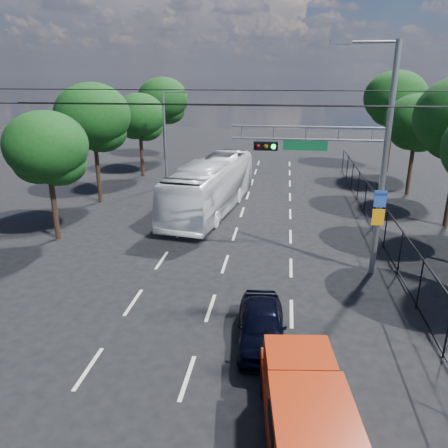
% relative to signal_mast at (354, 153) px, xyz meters
% --- Properties ---
extents(ground, '(120.00, 120.00, 0.00)m').
position_rel_signal_mast_xyz_m(ground, '(-5.28, -7.99, -5.24)').
color(ground, black).
rests_on(ground, ground).
extents(lane_markings, '(6.12, 38.00, 0.01)m').
position_rel_signal_mast_xyz_m(lane_markings, '(-5.28, 6.01, -5.24)').
color(lane_markings, beige).
rests_on(lane_markings, ground).
extents(signal_mast, '(6.43, 0.39, 9.50)m').
position_rel_signal_mast_xyz_m(signal_mast, '(0.00, 0.00, 0.00)').
color(signal_mast, slate).
rests_on(signal_mast, ground).
extents(streetlight_left, '(2.09, 0.22, 7.08)m').
position_rel_signal_mast_xyz_m(streetlight_left, '(-11.62, 14.01, -1.30)').
color(streetlight_left, slate).
rests_on(streetlight_left, ground).
extents(utility_wires, '(22.00, 5.04, 0.74)m').
position_rel_signal_mast_xyz_m(utility_wires, '(-5.28, 0.84, 1.99)').
color(utility_wires, black).
rests_on(utility_wires, ground).
extents(fence_right, '(0.06, 34.03, 2.00)m').
position_rel_signal_mast_xyz_m(fence_right, '(2.32, 4.18, -4.21)').
color(fence_right, black).
rests_on(fence_right, ground).
extents(tree_right_d, '(4.32, 4.32, 7.02)m').
position_rel_signal_mast_xyz_m(tree_right_d, '(6.13, 14.03, -0.39)').
color(tree_right_d, black).
rests_on(tree_right_d, ground).
extents(tree_right_e, '(5.28, 5.28, 8.58)m').
position_rel_signal_mast_xyz_m(tree_right_e, '(6.33, 22.03, 0.69)').
color(tree_right_e, black).
rests_on(tree_right_e, ground).
extents(tree_left_b, '(4.08, 4.08, 6.63)m').
position_rel_signal_mast_xyz_m(tree_left_b, '(-14.47, 2.03, -0.66)').
color(tree_left_b, black).
rests_on(tree_left_b, ground).
extents(tree_left_c, '(4.80, 4.80, 7.80)m').
position_rel_signal_mast_xyz_m(tree_left_c, '(-15.07, 9.03, 0.15)').
color(tree_left_c, black).
rests_on(tree_left_c, ground).
extents(tree_left_d, '(4.20, 4.20, 6.83)m').
position_rel_signal_mast_xyz_m(tree_left_d, '(-14.67, 17.03, -0.52)').
color(tree_left_d, black).
rests_on(tree_left_d, ground).
extents(tree_left_e, '(4.92, 4.92, 7.99)m').
position_rel_signal_mast_xyz_m(tree_left_e, '(-14.87, 25.03, 0.29)').
color(tree_left_e, black).
rests_on(tree_left_e, ground).
extents(red_pickup, '(2.32, 5.05, 1.82)m').
position_rel_signal_mast_xyz_m(red_pickup, '(-2.07, -9.86, -4.27)').
color(red_pickup, black).
rests_on(red_pickup, ground).
extents(navy_hatchback, '(1.82, 3.91, 1.30)m').
position_rel_signal_mast_xyz_m(navy_hatchback, '(-3.28, -5.92, -4.59)').
color(navy_hatchback, black).
rests_on(navy_hatchback, ground).
extents(white_bus, '(4.28, 11.82, 3.22)m').
position_rel_signal_mast_xyz_m(white_bus, '(-7.28, 7.98, -3.63)').
color(white_bus, white).
rests_on(white_bus, ground).
extents(white_van, '(1.67, 3.83, 1.22)m').
position_rel_signal_mast_xyz_m(white_van, '(-9.44, 11.17, -4.63)').
color(white_van, silver).
rests_on(white_van, ground).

